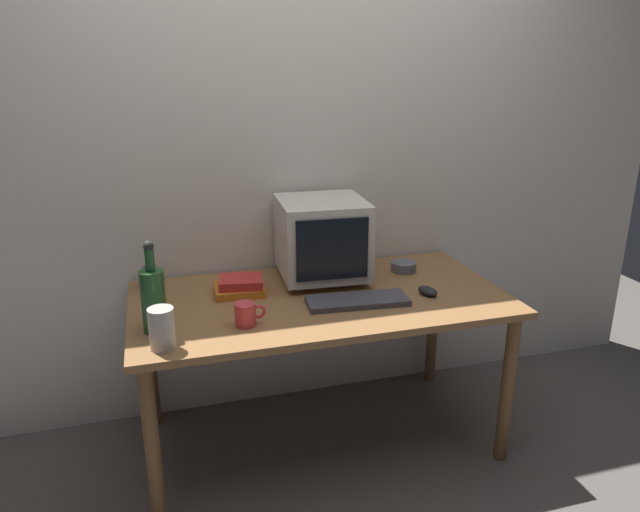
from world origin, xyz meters
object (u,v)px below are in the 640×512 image
object	(u,v)px
book_stack	(240,286)
cd_spindle	(404,267)
mug	(246,314)
bottle_short	(150,277)
metal_canister	(162,329)
crt_monitor	(322,239)
computer_mouse	(428,291)
keyboard	(358,301)
bottle_tall	(153,298)

from	to	relation	value
book_stack	cd_spindle	size ratio (longest dim) A/B	1.83
book_stack	mug	bearing A→B (deg)	-94.88
bottle_short	metal_canister	world-z (taller)	bottle_short
bottle_short	metal_canister	distance (m)	0.58
bottle_short	book_stack	xyz separation A→B (m)	(0.37, -0.15, -0.03)
crt_monitor	book_stack	world-z (taller)	crt_monitor
bottle_short	computer_mouse	bearing A→B (deg)	-18.98
keyboard	metal_canister	xyz separation A→B (m)	(-0.79, -0.18, 0.06)
bottle_tall	mug	bearing A→B (deg)	-7.56
bottle_tall	book_stack	distance (m)	0.47
bottle_tall	book_stack	size ratio (longest dim) A/B	1.60
bottle_short	book_stack	world-z (taller)	bottle_short
bottle_tall	mug	distance (m)	0.34
bottle_tall	computer_mouse	bearing A→B (deg)	2.04
book_stack	cd_spindle	distance (m)	0.79
cd_spindle	crt_monitor	bearing A→B (deg)	178.52
cd_spindle	metal_canister	size ratio (longest dim) A/B	0.80
computer_mouse	cd_spindle	distance (m)	0.31
book_stack	mug	xyz separation A→B (m)	(-0.03, -0.33, 0.01)
computer_mouse	bottle_tall	size ratio (longest dim) A/B	0.29
crt_monitor	book_stack	xyz separation A→B (m)	(-0.39, -0.07, -0.16)
computer_mouse	cd_spindle	size ratio (longest dim) A/B	0.83
crt_monitor	computer_mouse	size ratio (longest dim) A/B	4.08
bottle_tall	bottle_short	size ratio (longest dim) A/B	2.16
book_stack	metal_canister	bearing A→B (deg)	-127.99
book_stack	crt_monitor	bearing A→B (deg)	10.78
keyboard	mug	distance (m)	0.48
book_stack	bottle_short	bearing A→B (deg)	157.93
metal_canister	bottle_tall	bearing A→B (deg)	97.89
metal_canister	book_stack	bearing A→B (deg)	52.01
bottle_short	metal_canister	bearing A→B (deg)	-86.91
mug	cd_spindle	xyz separation A→B (m)	(0.82, 0.39, -0.02)
keyboard	cd_spindle	size ratio (longest dim) A/B	3.50
cd_spindle	metal_canister	distance (m)	1.23
book_stack	mug	size ratio (longest dim) A/B	1.83
bottle_short	mug	xyz separation A→B (m)	(0.34, -0.48, -0.01)
crt_monitor	bottle_short	world-z (taller)	crt_monitor
bottle_short	mug	size ratio (longest dim) A/B	1.35
book_stack	metal_canister	distance (m)	0.55
bottle_short	book_stack	size ratio (longest dim) A/B	0.74
crt_monitor	keyboard	xyz separation A→B (m)	(0.06, -0.32, -0.18)
metal_canister	computer_mouse	bearing A→B (deg)	9.74
crt_monitor	bottle_tall	bearing A→B (deg)	-154.53
keyboard	cd_spindle	bearing A→B (deg)	46.83
book_stack	bottle_tall	bearing A→B (deg)	-141.76
keyboard	book_stack	size ratio (longest dim) A/B	1.91
keyboard	mug	size ratio (longest dim) A/B	3.50
bottle_tall	mug	xyz separation A→B (m)	(0.33, -0.04, -0.09)
bottle_short	cd_spindle	distance (m)	1.16
keyboard	book_stack	world-z (taller)	book_stack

